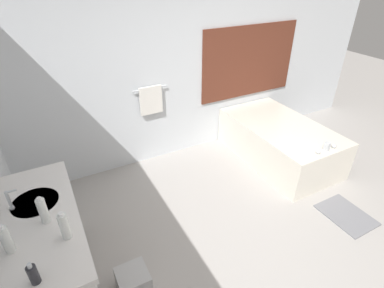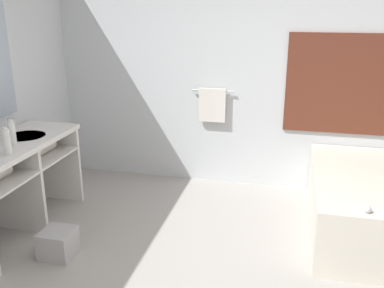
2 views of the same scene
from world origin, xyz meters
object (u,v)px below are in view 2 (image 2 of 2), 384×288
Objects in this scene: water_bottle_2 at (12,133)px; waste_bin at (58,243)px; water_bottle_1 at (7,142)px; bathtub at (367,201)px.

water_bottle_2 is 0.85× the size of waste_bin.
water_bottle_2 is at bearing 116.53° from water_bottle_1.
bathtub is 6.42× the size of waste_bin.
bathtub is at bearing 18.63° from water_bottle_1.
water_bottle_1 reaches higher than bathtub.
waste_bin is (-2.68, -1.08, -0.20)m from bathtub.
water_bottle_1 is at bearing -161.37° from bathtub.
water_bottle_1 is 1.01× the size of water_bottle_2.
water_bottle_1 is 0.86× the size of waste_bin.
water_bottle_1 is at bearing -63.47° from water_bottle_2.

